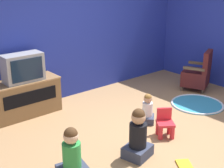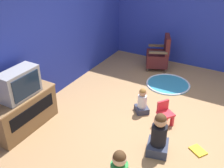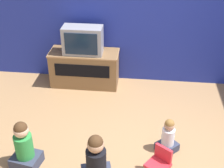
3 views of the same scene
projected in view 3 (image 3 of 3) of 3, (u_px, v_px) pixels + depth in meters
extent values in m
plane|color=#9E754C|center=(155.00, 162.00, 4.02)|extent=(30.00, 30.00, 0.00)
cube|color=#23339E|center=(155.00, 2.00, 5.11)|extent=(5.82, 0.12, 2.89)
cube|color=brown|center=(85.00, 68.00, 5.54)|extent=(1.18, 0.48, 0.63)
cube|color=#A97C50|center=(84.00, 53.00, 5.38)|extent=(1.20, 0.49, 0.02)
cube|color=black|center=(82.00, 71.00, 5.29)|extent=(0.94, 0.01, 0.23)
cube|color=#939399|center=(83.00, 40.00, 5.22)|extent=(0.66, 0.31, 0.47)
cube|color=#142338|center=(81.00, 44.00, 5.08)|extent=(0.54, 0.02, 0.37)
cylinder|color=red|center=(155.00, 164.00, 3.84)|extent=(0.07, 0.07, 0.23)
cube|color=red|center=(158.00, 165.00, 3.68)|extent=(0.34, 0.34, 0.04)
cube|color=red|center=(163.00, 153.00, 3.69)|extent=(0.21, 0.16, 0.19)
cube|color=#33384C|center=(27.00, 160.00, 3.95)|extent=(0.39, 0.36, 0.15)
cylinder|color=#2D8C3F|center=(24.00, 146.00, 3.83)|extent=(0.22, 0.22, 0.32)
sphere|color=#D8AD8C|center=(21.00, 131.00, 3.70)|extent=(0.18, 0.18, 0.18)
sphere|color=#472D19|center=(21.00, 128.00, 3.68)|extent=(0.17, 0.17, 0.17)
cylinder|color=black|center=(96.00, 162.00, 3.58)|extent=(0.24, 0.24, 0.34)
sphere|color=tan|center=(96.00, 145.00, 3.45)|extent=(0.19, 0.19, 0.19)
sphere|color=#472D19|center=(96.00, 143.00, 3.43)|extent=(0.18, 0.18, 0.18)
cube|color=#33384C|center=(167.00, 147.00, 4.19)|extent=(0.34, 0.34, 0.11)
cylinder|color=silver|center=(168.00, 136.00, 4.09)|extent=(0.17, 0.17, 0.24)
sphere|color=tan|center=(169.00, 125.00, 4.00)|extent=(0.14, 0.14, 0.14)
sphere|color=olive|center=(170.00, 124.00, 3.98)|extent=(0.13, 0.13, 0.13)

